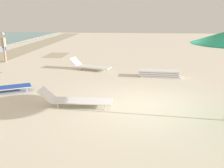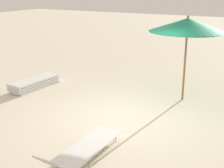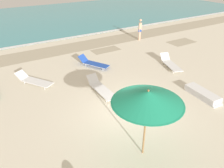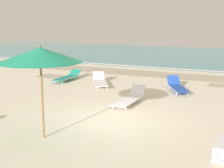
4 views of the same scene
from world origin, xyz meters
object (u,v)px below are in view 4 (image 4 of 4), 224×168
object	(u,v)px
sun_lounger_mid_beach_solo	(177,86)
sun_lounger_near_water_left	(67,77)
beach_umbrella	(40,55)
sun_lounger_beside_umbrella	(100,81)
sun_lounger_under_umbrella	(129,98)

from	to	relation	value
sun_lounger_mid_beach_solo	sun_lounger_near_water_left	bearing A→B (deg)	151.64
beach_umbrella	sun_lounger_mid_beach_solo	bearing A→B (deg)	75.91
sun_lounger_mid_beach_solo	sun_lounger_beside_umbrella	bearing A→B (deg)	157.65
sun_lounger_beside_umbrella	sun_lounger_near_water_left	world-z (taller)	sun_lounger_beside_umbrella
sun_lounger_mid_beach_solo	beach_umbrella	bearing A→B (deg)	-132.60
beach_umbrella	sun_lounger_near_water_left	bearing A→B (deg)	119.48
sun_lounger_under_umbrella	sun_lounger_beside_umbrella	xyz separation A→B (m)	(-2.70, 2.64, -0.00)
sun_lounger_near_water_left	sun_lounger_mid_beach_solo	xyz separation A→B (m)	(6.03, 0.02, 0.01)
beach_umbrella	sun_lounger_beside_umbrella	bearing A→B (deg)	105.65
sun_lounger_under_umbrella	sun_lounger_beside_umbrella	distance (m)	3.78
sun_lounger_beside_umbrella	sun_lounger_near_water_left	size ratio (longest dim) A/B	0.96
sun_lounger_near_water_left	sun_lounger_under_umbrella	bearing A→B (deg)	-35.58
sun_lounger_beside_umbrella	sun_lounger_mid_beach_solo	bearing A→B (deg)	-26.99
sun_lounger_mid_beach_solo	sun_lounger_under_umbrella	bearing A→B (deg)	-138.56
sun_lounger_under_umbrella	sun_lounger_mid_beach_solo	bearing A→B (deg)	69.45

